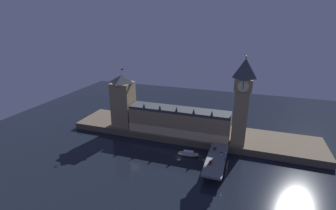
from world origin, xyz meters
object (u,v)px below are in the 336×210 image
car_northbound_trail (210,163)px  victoria_tower (123,100)px  clock_tower (242,100)px  pedestrian_mid_walk (224,159)px  street_lamp_far (211,142)px  boat_upstream (188,154)px  pedestrian_near_rail (204,166)px  street_lamp_mid (226,155)px  car_southbound_trail (222,153)px  pedestrian_far_rail (210,150)px  car_northbound_lead (215,149)px  street_lamp_near (204,163)px

car_northbound_trail → victoria_tower: bearing=154.2°
clock_tower → pedestrian_mid_walk: clock_tower is taller
street_lamp_far → boat_upstream: 19.95m
pedestrian_near_rail → street_lamp_far: bearing=90.8°
pedestrian_near_rail → street_lamp_mid: size_ratio=0.28×
car_southbound_trail → pedestrian_mid_walk: (2.95, -8.39, 0.30)m
clock_tower → street_lamp_mid: size_ratio=11.47×
pedestrian_far_rail → victoria_tower: bearing=163.0°
car_northbound_lead → car_northbound_trail: size_ratio=0.92×
car_southbound_trail → car_northbound_trail: bearing=-111.2°
car_northbound_lead → pedestrian_mid_walk: pedestrian_mid_walk is taller
street_lamp_far → boat_upstream: bearing=-161.2°
victoria_tower → pedestrian_mid_walk: 106.86m
car_northbound_trail → clock_tower: bearing=68.4°
clock_tower → street_lamp_far: (-19.11, -17.21, -31.21)m
pedestrian_mid_walk → boat_upstream: pedestrian_mid_walk is taller
victoria_tower → pedestrian_far_rail: size_ratio=31.68×
pedestrian_mid_walk → pedestrian_far_rail: size_ratio=1.01×
pedestrian_mid_walk → street_lamp_far: size_ratio=0.24×
car_northbound_trail → street_lamp_near: size_ratio=0.69×
car_southbound_trail → pedestrian_far_rail: bearing=169.3°
pedestrian_near_rail → street_lamp_mid: bearing=47.5°
pedestrian_near_rail → street_lamp_far: street_lamp_far is taller
car_southbound_trail → street_lamp_mid: street_lamp_mid is taller
pedestrian_near_rail → street_lamp_mid: (12.21, 13.30, 2.93)m
street_lamp_near → street_lamp_mid: bearing=49.4°
victoria_tower → street_lamp_mid: victoria_tower is taller
car_northbound_lead → boat_upstream: bearing=-170.7°
pedestrian_near_rail → victoria_tower: bearing=150.6°
car_southbound_trail → pedestrian_far_rail: pedestrian_far_rail is taller
street_lamp_near → car_northbound_lead: bearing=83.0°
victoria_tower → boat_upstream: 79.70m
car_northbound_lead → street_lamp_mid: street_lamp_mid is taller
clock_tower → car_northbound_trail: 55.25m
car_southbound_trail → boat_upstream: size_ratio=0.22×
car_southbound_trail → street_lamp_mid: size_ratio=0.65×
car_northbound_trail → car_northbound_lead: bearing=90.0°
pedestrian_near_rail → street_lamp_near: size_ratio=0.26×
street_lamp_far → victoria_tower: bearing=166.5°
car_northbound_lead → street_lamp_far: size_ratio=0.58×
pedestrian_mid_walk → pedestrian_far_rail: 15.51m
car_northbound_lead → pedestrian_mid_walk: bearing=-56.5°
car_northbound_trail → street_lamp_near: street_lamp_near is taller
street_lamp_mid → car_northbound_trail: bearing=-139.9°
street_lamp_near → boat_upstream: bearing=124.2°
car_northbound_lead → car_southbound_trail: (5.90, -4.97, -0.07)m
street_lamp_far → boat_upstream: street_lamp_far is taller
car_northbound_trail → street_lamp_far: (-3.35, 22.51, 3.81)m
pedestrian_far_rail → boat_upstream: 17.91m
clock_tower → car_southbound_trail: 43.89m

